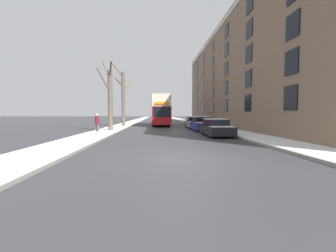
# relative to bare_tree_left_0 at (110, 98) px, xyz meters

# --- Properties ---
(ground_plane) EXTENTS (320.00, 320.00, 0.00)m
(ground_plane) POSITION_rel_bare_tree_left_0_xyz_m (5.71, -13.50, -3.36)
(ground_plane) COLOR #38383D
(sidewalk_left) EXTENTS (2.61, 130.00, 0.16)m
(sidewalk_left) POSITION_rel_bare_tree_left_0_xyz_m (-0.29, 39.50, -3.28)
(sidewalk_left) COLOR gray
(sidewalk_left) RESTS_ON ground
(sidewalk_right) EXTENTS (2.61, 130.00, 0.16)m
(sidewalk_right) POSITION_rel_bare_tree_left_0_xyz_m (11.71, 39.50, -3.28)
(sidewalk_right) COLOR gray
(sidewalk_right) RESTS_ON ground
(terrace_facade_right) EXTENTS (9.10, 44.90, 13.87)m
(terrace_facade_right) POSITION_rel_bare_tree_left_0_xyz_m (17.51, 7.79, 3.58)
(terrace_facade_right) COLOR #7A604C
(terrace_facade_right) RESTS_ON ground
(bare_tree_left_0) EXTENTS (1.69, 3.34, 7.32)m
(bare_tree_left_0) POSITION_rel_bare_tree_left_0_xyz_m (0.00, 0.00, 0.00)
(bare_tree_left_0) COLOR brown
(bare_tree_left_0) RESTS_ON ground
(bare_tree_left_1) EXTENTS (2.95, 3.66, 9.15)m
(bare_tree_left_1) POSITION_rel_bare_tree_left_0_xyz_m (0.04, 8.66, 0.70)
(bare_tree_left_1) COLOR brown
(bare_tree_left_1) RESTS_ON ground
(double_decker_bus) EXTENTS (2.58, 11.79, 4.43)m
(double_decker_bus) POSITION_rel_bare_tree_left_0_xyz_m (5.26, 12.41, -0.86)
(double_decker_bus) COLOR red
(double_decker_bus) RESTS_ON ground
(parked_car_0) EXTENTS (1.85, 4.43, 1.38)m
(parked_car_0) POSITION_rel_bare_tree_left_0_xyz_m (9.32, -4.77, -2.72)
(parked_car_0) COLOR black
(parked_car_0) RESTS_ON ground
(parked_car_1) EXTENTS (1.88, 4.19, 1.50)m
(parked_car_1) POSITION_rel_bare_tree_left_0_xyz_m (9.32, 0.81, -2.67)
(parked_car_1) COLOR navy
(parked_car_1) RESTS_ON ground
(parked_car_2) EXTENTS (1.84, 4.18, 1.45)m
(parked_car_2) POSITION_rel_bare_tree_left_0_xyz_m (9.32, 5.86, -2.69)
(parked_car_2) COLOR #9EA3AD
(parked_car_2) RESTS_ON ground
(pedestrian_left_sidewalk) EXTENTS (0.39, 0.39, 1.79)m
(pedestrian_left_sidewalk) POSITION_rel_bare_tree_left_0_xyz_m (-0.84, -1.59, -2.38)
(pedestrian_left_sidewalk) COLOR #4C4742
(pedestrian_left_sidewalk) RESTS_ON ground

